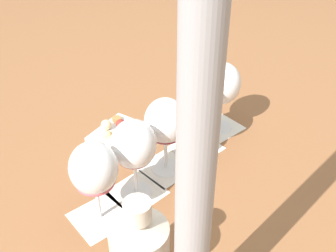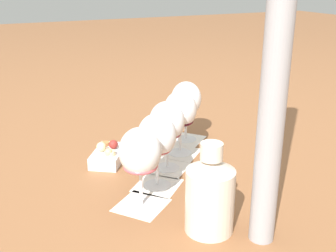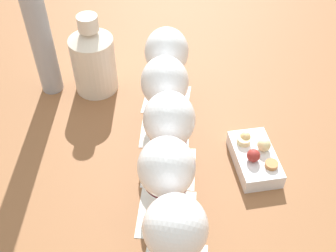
% 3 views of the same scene
% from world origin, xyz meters
% --- Properties ---
extents(ground_plane, '(8.00, 8.00, 0.00)m').
position_xyz_m(ground_plane, '(0.00, 0.00, 0.00)').
color(ground_plane, brown).
extents(tasting_card_0, '(0.15, 0.15, 0.00)m').
position_xyz_m(tasting_card_0, '(-0.14, -0.16, 0.00)').
color(tasting_card_0, silver).
rests_on(tasting_card_0, ground_plane).
extents(tasting_card_1, '(0.16, 0.16, 0.00)m').
position_xyz_m(tasting_card_1, '(-0.07, -0.09, 0.00)').
color(tasting_card_1, silver).
rests_on(tasting_card_1, ground_plane).
extents(tasting_card_2, '(0.16, 0.16, 0.00)m').
position_xyz_m(tasting_card_2, '(-0.00, -0.00, 0.00)').
color(tasting_card_2, silver).
rests_on(tasting_card_2, ground_plane).
extents(tasting_card_3, '(0.16, 0.16, 0.00)m').
position_xyz_m(tasting_card_3, '(0.08, 0.08, 0.00)').
color(tasting_card_3, silver).
rests_on(tasting_card_3, ground_plane).
extents(wine_glass_0, '(0.10, 0.10, 0.20)m').
position_xyz_m(wine_glass_0, '(-0.14, -0.16, 0.13)').
color(wine_glass_0, white).
rests_on(wine_glass_0, tasting_card_0).
extents(wine_glass_1, '(0.10, 0.10, 0.20)m').
position_xyz_m(wine_glass_1, '(-0.07, -0.09, 0.13)').
color(wine_glass_1, white).
rests_on(wine_glass_1, tasting_card_1).
extents(wine_glass_2, '(0.10, 0.10, 0.20)m').
position_xyz_m(wine_glass_2, '(-0.00, -0.00, 0.13)').
color(wine_glass_2, white).
rests_on(wine_glass_2, tasting_card_2).
extents(wine_glass_3, '(0.10, 0.10, 0.20)m').
position_xyz_m(wine_glass_3, '(0.08, 0.08, 0.13)').
color(wine_glass_3, white).
rests_on(wine_glass_3, tasting_card_3).
extents(wine_glass_4, '(0.10, 0.10, 0.20)m').
position_xyz_m(wine_glass_4, '(0.15, 0.17, 0.13)').
color(wine_glass_4, white).
rests_on(wine_glass_4, tasting_card_4).
extents(ceramic_vase, '(0.10, 0.10, 0.20)m').
position_xyz_m(ceramic_vase, '(-0.05, -0.31, 0.09)').
color(ceramic_vase, beige).
rests_on(ceramic_vase, ground_plane).
extents(snack_dish, '(0.14, 0.16, 0.06)m').
position_xyz_m(snack_dish, '(-0.14, 0.11, 0.02)').
color(snack_dish, silver).
rests_on(snack_dish, ground_plane).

